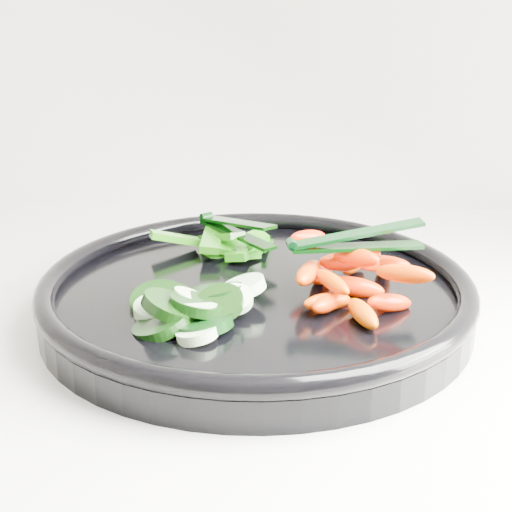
{
  "coord_description": "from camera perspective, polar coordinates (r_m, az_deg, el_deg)",
  "views": [
    {
      "loc": [
        -0.06,
        1.09,
        1.19
      ],
      "look_at": [
        -0.09,
        1.66,
        0.99
      ],
      "focal_mm": 50.0,
      "sensor_mm": 36.0,
      "label": 1
    }
  ],
  "objects": [
    {
      "name": "pepper_pile",
      "position": [
        0.71,
        -2.19,
        0.9
      ],
      "size": [
        0.12,
        0.09,
        0.03
      ],
      "color": "#226809",
      "rests_on": "veggie_tray"
    },
    {
      "name": "carrot_pile",
      "position": [
        0.6,
        7.59,
        -1.61
      ],
      "size": [
        0.12,
        0.15,
        0.05
      ],
      "color": "#E14C00",
      "rests_on": "veggie_tray"
    },
    {
      "name": "veggie_tray",
      "position": [
        0.62,
        -0.0,
        -3.0
      ],
      "size": [
        0.44,
        0.44,
        0.04
      ],
      "color": "black",
      "rests_on": "counter"
    },
    {
      "name": "tong_carrot",
      "position": [
        0.59,
        7.77,
        1.23
      ],
      "size": [
        0.11,
        0.03,
        0.02
      ],
      "color": "black",
      "rests_on": "carrot_pile"
    },
    {
      "name": "cucumber_pile",
      "position": [
        0.57,
        -5.61,
        -3.98
      ],
      "size": [
        0.12,
        0.12,
        0.04
      ],
      "color": "black",
      "rests_on": "veggie_tray"
    },
    {
      "name": "tong_pepper",
      "position": [
        0.7,
        -1.73,
        2.3
      ],
      "size": [
        0.08,
        0.1,
        0.02
      ],
      "color": "black",
      "rests_on": "pepper_pile"
    }
  ]
}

